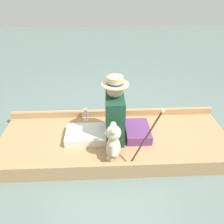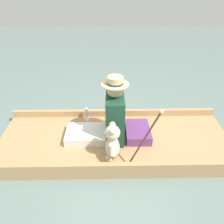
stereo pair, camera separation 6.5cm
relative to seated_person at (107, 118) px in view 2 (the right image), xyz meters
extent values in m
plane|color=slate|center=(-0.03, -0.09, -0.40)|extent=(16.00, 16.00, 0.00)
cube|color=tan|center=(-0.03, -0.09, -0.35)|extent=(1.17, 3.03, 0.10)
cube|color=tan|center=(-0.58, -0.09, -0.25)|extent=(0.06, 3.03, 0.10)
cube|color=tan|center=(0.53, -0.09, -0.25)|extent=(0.06, 3.03, 0.10)
cube|color=#6B3875|center=(0.03, -0.40, -0.24)|extent=(0.45, 0.32, 0.12)
cube|color=white|center=(0.00, 0.28, -0.25)|extent=(0.39, 0.52, 0.11)
cube|color=#19422D|center=(0.00, -0.09, 0.00)|extent=(0.43, 0.22, 0.61)
cube|color=beige|center=(0.00, 0.02, 0.05)|extent=(0.04, 0.01, 0.33)
cube|color=white|center=(-0.12, 0.02, 0.08)|extent=(0.02, 0.01, 0.36)
cube|color=white|center=(0.12, 0.02, 0.08)|extent=(0.02, 0.01, 0.36)
sphere|color=tan|center=(0.00, -0.09, 0.40)|extent=(0.20, 0.20, 0.20)
cylinder|color=#CCB77F|center=(0.00, -0.09, 0.47)|extent=(0.32, 0.32, 0.01)
cylinder|color=#CCB77F|center=(0.00, -0.09, 0.52)|extent=(0.19, 0.19, 0.09)
cylinder|color=navy|center=(0.00, -0.09, 0.48)|extent=(0.19, 0.19, 0.02)
ellipsoid|color=beige|center=(-0.38, -0.06, -0.15)|extent=(0.20, 0.17, 0.30)
sphere|color=beige|center=(-0.38, -0.06, 0.06)|extent=(0.17, 0.17, 0.17)
sphere|color=tan|center=(-0.38, 0.02, 0.05)|extent=(0.07, 0.07, 0.07)
sphere|color=beige|center=(-0.44, -0.06, 0.13)|extent=(0.07, 0.07, 0.07)
sphere|color=beige|center=(-0.32, -0.06, 0.13)|extent=(0.07, 0.07, 0.07)
cylinder|color=beige|center=(-0.48, -0.06, -0.10)|extent=(0.11, 0.08, 0.13)
cylinder|color=beige|center=(-0.27, -0.06, -0.10)|extent=(0.11, 0.08, 0.13)
sphere|color=beige|center=(-0.43, -0.01, -0.26)|extent=(0.08, 0.08, 0.08)
sphere|color=beige|center=(-0.32, -0.01, -0.26)|extent=(0.08, 0.08, 0.08)
cylinder|color=silver|center=(0.42, 0.31, -0.30)|extent=(0.07, 0.07, 0.01)
cylinder|color=silver|center=(0.42, 0.31, -0.27)|extent=(0.01, 0.01, 0.06)
cylinder|color=silver|center=(0.42, 0.31, -0.17)|extent=(0.05, 0.05, 0.13)
cylinder|color=brown|center=(-0.51, -0.37, 0.06)|extent=(0.02, 0.31, 0.72)
sphere|color=beige|center=(-0.51, -0.52, 0.41)|extent=(0.04, 0.04, 0.04)
camera|label=1|loc=(-2.27, 0.05, 1.52)|focal=35.00mm
camera|label=2|loc=(-2.27, -0.02, 1.52)|focal=35.00mm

